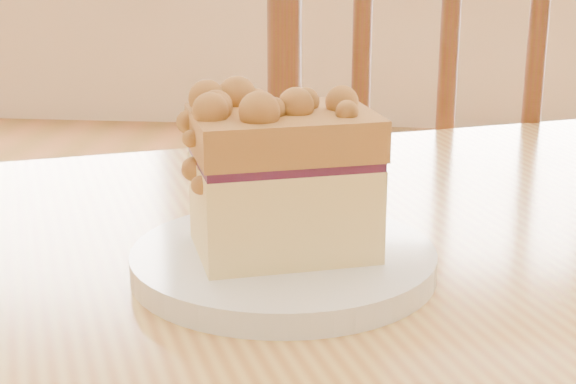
# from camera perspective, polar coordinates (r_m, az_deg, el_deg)

# --- Properties ---
(cafe_chair_main) EXTENTS (0.50, 0.50, 1.02)m
(cafe_chair_main) POSITION_cam_1_polar(r_m,az_deg,el_deg) (1.26, 8.45, -4.39)
(cafe_chair_main) COLOR #582A18
(cafe_chair_main) RESTS_ON ground
(plate) EXTENTS (0.20, 0.20, 0.02)m
(plate) POSITION_cam_1_polar(r_m,az_deg,el_deg) (0.58, -0.30, -4.55)
(plate) COLOR white
(plate) RESTS_ON cafe_table_main
(cake_slice) EXTENTS (0.13, 0.12, 0.10)m
(cake_slice) POSITION_cam_1_polar(r_m,az_deg,el_deg) (0.56, -0.40, 1.01)
(cake_slice) COLOR #FFE190
(cake_slice) RESTS_ON plate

